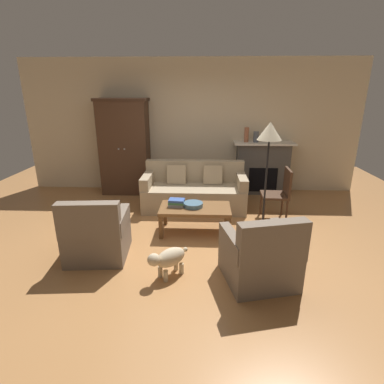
# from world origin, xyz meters

# --- Properties ---
(ground_plane) EXTENTS (9.60, 9.60, 0.00)m
(ground_plane) POSITION_xyz_m (0.00, 0.00, 0.00)
(ground_plane) COLOR #B27A47
(back_wall) EXTENTS (7.20, 0.10, 2.80)m
(back_wall) POSITION_xyz_m (0.00, 2.55, 1.40)
(back_wall) COLOR beige
(back_wall) RESTS_ON ground
(fireplace) EXTENTS (1.26, 0.48, 1.12)m
(fireplace) POSITION_xyz_m (1.55, 2.30, 0.57)
(fireplace) COLOR #4C4947
(fireplace) RESTS_ON ground
(armoire) EXTENTS (1.06, 0.57, 2.00)m
(armoire) POSITION_xyz_m (-1.40, 2.22, 1.01)
(armoire) COLOR #472D1E
(armoire) RESTS_ON ground
(couch) EXTENTS (1.92, 0.86, 0.86)m
(couch) POSITION_xyz_m (0.11, 1.35, 0.32)
(couch) COLOR tan
(couch) RESTS_ON ground
(coffee_table) EXTENTS (1.10, 0.60, 0.42)m
(coffee_table) POSITION_xyz_m (0.16, 0.28, 0.37)
(coffee_table) COLOR brown
(coffee_table) RESTS_ON ground
(fruit_bowl) EXTENTS (0.30, 0.30, 0.07)m
(fruit_bowl) POSITION_xyz_m (0.13, 0.29, 0.45)
(fruit_bowl) COLOR slate
(fruit_bowl) RESTS_ON coffee_table
(book_stack) EXTENTS (0.26, 0.19, 0.12)m
(book_stack) POSITION_xyz_m (-0.13, 0.30, 0.48)
(book_stack) COLOR gray
(book_stack) RESTS_ON coffee_table
(mantel_vase_terracotta) EXTENTS (0.10, 0.10, 0.30)m
(mantel_vase_terracotta) POSITION_xyz_m (1.17, 2.28, 1.27)
(mantel_vase_terracotta) COLOR #A86042
(mantel_vase_terracotta) RESTS_ON fireplace
(mantel_vase_slate) EXTENTS (0.11, 0.11, 0.22)m
(mantel_vase_slate) POSITION_xyz_m (1.37, 2.28, 1.23)
(mantel_vase_slate) COLOR #565B66
(mantel_vase_slate) RESTS_ON fireplace
(armchair_near_left) EXTENTS (0.83, 0.83, 0.88)m
(armchair_near_left) POSITION_xyz_m (-1.12, -0.55, 0.32)
(armchair_near_left) COLOR #756656
(armchair_near_left) RESTS_ON ground
(armchair_near_right) EXTENTS (0.92, 0.93, 0.88)m
(armchair_near_right) POSITION_xyz_m (0.96, -1.02, 0.32)
(armchair_near_right) COLOR #756656
(armchair_near_right) RESTS_ON ground
(side_chair_wooden) EXTENTS (0.46, 0.46, 0.90)m
(side_chair_wooden) POSITION_xyz_m (1.61, 0.86, 0.51)
(side_chair_wooden) COLOR #472D1E
(side_chair_wooden) RESTS_ON ground
(floor_lamp) EXTENTS (0.36, 0.36, 1.72)m
(floor_lamp) POSITION_xyz_m (1.24, 0.35, 1.49)
(floor_lamp) COLOR black
(floor_lamp) RESTS_ON ground
(dog) EXTENTS (0.46, 0.45, 0.39)m
(dog) POSITION_xyz_m (-0.12, -0.97, 0.25)
(dog) COLOR beige
(dog) RESTS_ON ground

